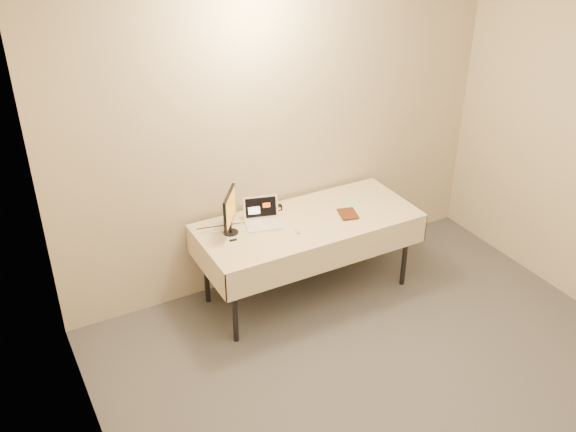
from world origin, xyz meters
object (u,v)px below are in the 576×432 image
monitor (230,210)px  table (308,226)px  laptop (262,217)px  book (340,206)px

monitor → table: bearing=-63.8°
laptop → monitor: monitor is taller
table → laptop: bearing=158.4°
table → monitor: (-0.65, 0.11, 0.27)m
laptop → monitor: 0.34m
book → monitor: bearing=-174.6°
table → laptop: 0.40m
monitor → book: 0.94m
monitor → book: size_ratio=1.87×
monitor → book: monitor is taller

